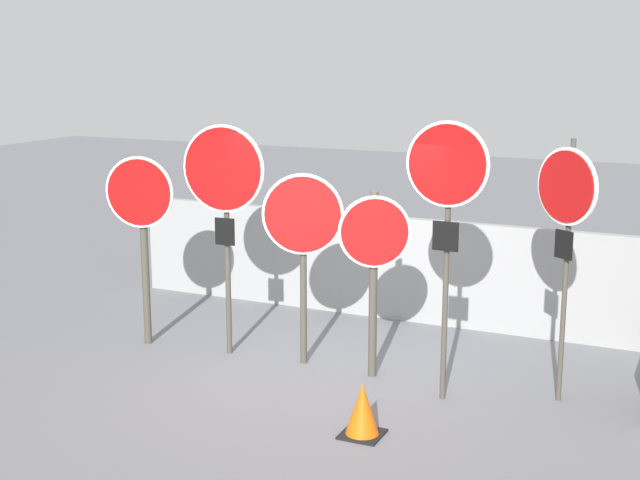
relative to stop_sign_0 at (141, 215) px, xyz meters
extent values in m
plane|color=slate|center=(2.34, -0.02, -1.54)|extent=(40.00, 40.00, 0.00)
cube|color=gray|center=(2.34, 2.17, -0.88)|extent=(7.49, 0.12, 1.32)
cylinder|color=#474238|center=(-0.01, 0.05, -0.48)|extent=(0.09, 0.09, 2.12)
cylinder|color=white|center=(0.00, -0.02, 0.26)|extent=(0.80, 0.19, 0.81)
cylinder|color=#AD0F0F|center=(0.01, -0.04, 0.26)|extent=(0.74, 0.18, 0.75)
cylinder|color=#474238|center=(1.03, 0.15, -0.33)|extent=(0.06, 0.06, 2.41)
cylinder|color=white|center=(1.03, 0.09, 0.57)|extent=(0.95, 0.10, 0.96)
cylinder|color=#AD0F0F|center=(1.04, 0.07, 0.57)|extent=(0.89, 0.10, 0.90)
cube|color=black|center=(1.03, 0.09, -0.13)|extent=(0.23, 0.04, 0.30)
cylinder|color=#474238|center=(1.93, 0.20, -0.55)|extent=(0.07, 0.07, 1.97)
cylinder|color=white|center=(1.96, 0.15, 0.13)|extent=(0.82, 0.33, 0.87)
cylinder|color=red|center=(1.96, 0.13, 0.13)|extent=(0.76, 0.31, 0.81)
cylinder|color=#474238|center=(2.76, 0.15, -0.56)|extent=(0.09, 0.09, 1.96)
cylinder|color=white|center=(2.79, 0.08, 0.02)|extent=(0.68, 0.35, 0.74)
cylinder|color=red|center=(2.80, 0.07, 0.02)|extent=(0.62, 0.32, 0.68)
cylinder|color=#474238|center=(3.62, -0.15, -0.26)|extent=(0.06, 0.06, 2.56)
cylinder|color=white|center=(3.62, -0.20, 0.79)|extent=(0.81, 0.05, 0.81)
cylinder|color=#AD0F0F|center=(3.62, -0.22, 0.79)|extent=(0.75, 0.05, 0.75)
cube|color=black|center=(3.62, -0.20, 0.10)|extent=(0.25, 0.03, 0.28)
cylinder|color=#474238|center=(4.67, 0.29, -0.26)|extent=(0.05, 0.05, 2.56)
cylinder|color=white|center=(4.64, 0.25, 0.58)|extent=(0.62, 0.43, 0.73)
cylinder|color=#AD0F0F|center=(4.63, 0.23, 0.58)|extent=(0.57, 0.40, 0.67)
cube|color=black|center=(4.64, 0.25, 0.03)|extent=(0.18, 0.14, 0.27)
cube|color=black|center=(3.22, -1.28, -1.53)|extent=(0.36, 0.36, 0.02)
cone|color=#E05B0C|center=(3.22, -1.28, -1.28)|extent=(0.30, 0.30, 0.47)
camera|label=1|loc=(5.96, -8.15, 1.83)|focal=50.00mm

